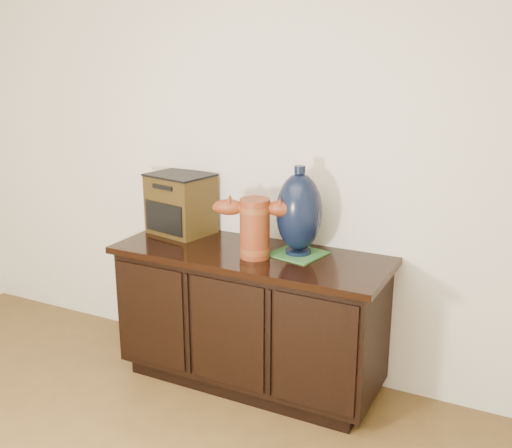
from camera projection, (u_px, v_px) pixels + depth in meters
The scene contains 6 objects.
sideboard at pixel (250, 317), 3.22m from camera, with size 1.46×0.56×0.75m.
terracotta_vessel at pixel (255, 225), 3.00m from camera, with size 0.43×0.22×0.30m.
tv_radio at pixel (181, 204), 3.41m from camera, with size 0.39×0.34×0.34m.
green_mat at pixel (298, 254), 3.08m from camera, with size 0.24×0.24×0.01m, color #2C632C.
lamp_base at pixel (299, 213), 3.02m from camera, with size 0.28×0.28×0.45m.
spray_can at pixel (262, 233), 3.16m from camera, with size 0.06×0.06×0.17m.
Camera 1 is at (1.36, -0.40, 1.76)m, focal length 42.00 mm.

